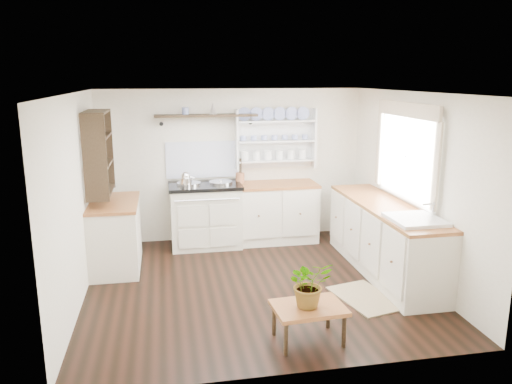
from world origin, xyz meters
TOP-DOWN VIEW (x-y plane):
  - floor at (0.00, 0.00)m, footprint 4.00×3.80m
  - wall_back at (0.00, 1.90)m, footprint 4.00×0.02m
  - wall_right at (2.00, 0.00)m, footprint 0.02×3.80m
  - wall_left at (-2.00, 0.00)m, footprint 0.02×3.80m
  - ceiling at (0.00, 0.00)m, footprint 4.00×3.80m
  - window at (1.95, 0.15)m, footprint 0.08×1.55m
  - aga_cooker at (-0.46, 1.57)m, footprint 1.05×0.73m
  - back_cabinets at (0.60, 1.60)m, footprint 1.27×0.63m
  - right_cabinets at (1.70, 0.10)m, footprint 0.62×2.43m
  - belfast_sink at (1.70, -0.65)m, footprint 0.55×0.60m
  - left_cabinets at (-1.70, 0.90)m, footprint 0.62×1.13m
  - plate_rack at (0.65, 1.86)m, footprint 1.20×0.22m
  - high_shelf at (-0.40, 1.78)m, footprint 1.50×0.29m
  - left_shelving at (-1.84, 0.90)m, footprint 0.28×0.80m
  - kettle at (-0.74, 1.45)m, footprint 0.18×0.18m
  - utensil_crock at (0.08, 1.68)m, footprint 0.13×0.13m
  - center_table at (0.25, -1.40)m, footprint 0.70×0.52m
  - potted_plant at (0.25, -1.40)m, footprint 0.45×0.40m
  - floor_rug at (1.17, -0.62)m, footprint 0.73×0.95m

SIDE VIEW (x-z plane):
  - floor at x=0.00m, z-range -0.01..0.01m
  - floor_rug at x=1.17m, z-range 0.00..0.02m
  - center_table at x=0.25m, z-range 0.14..0.50m
  - right_cabinets at x=1.70m, z-range 0.01..0.91m
  - left_cabinets at x=-1.70m, z-range 0.01..0.91m
  - back_cabinets at x=0.60m, z-range 0.01..0.91m
  - aga_cooker at x=-0.46m, z-range -0.01..0.97m
  - potted_plant at x=0.25m, z-range 0.36..0.82m
  - belfast_sink at x=1.70m, z-range 0.58..1.03m
  - utensil_crock at x=0.08m, z-range 0.91..1.06m
  - kettle at x=-0.74m, z-range 0.93..1.15m
  - wall_back at x=0.00m, z-range 0.00..2.30m
  - wall_right at x=2.00m, z-range 0.00..2.30m
  - wall_left at x=-2.00m, z-range 0.00..2.30m
  - left_shelving at x=-1.84m, z-range 1.02..2.08m
  - plate_rack at x=0.65m, z-range 1.11..2.01m
  - window at x=1.95m, z-range 0.95..2.17m
  - high_shelf at x=-0.40m, z-range 1.83..1.99m
  - ceiling at x=0.00m, z-range 2.29..2.30m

